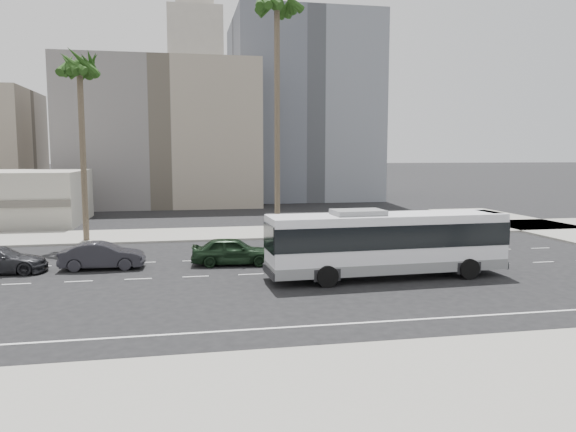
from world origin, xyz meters
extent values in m
plane|color=black|center=(0.00, 0.00, 0.00)|extent=(700.00, 700.00, 0.00)
cube|color=gray|center=(0.00, 15.50, 0.07)|extent=(120.00, 7.00, 0.15)
cube|color=gray|center=(0.00, -15.50, 0.07)|extent=(120.00, 7.00, 0.15)
cube|color=slate|center=(-12.00, 45.00, 9.00)|extent=(24.00, 18.00, 18.00)
cube|color=slate|center=(8.00, 52.00, 13.00)|extent=(20.00, 20.00, 26.00)
cube|color=beige|center=(-2.00, 250.00, 22.00)|extent=(42.00, 42.00, 44.00)
cube|color=beige|center=(-2.00, 250.00, 60.00)|extent=(26.00, 26.00, 32.00)
cube|color=slate|center=(45.00, 230.00, 35.00)|extent=(26.00, 26.00, 70.00)
cube|color=slate|center=(70.00, 260.00, 30.00)|extent=(22.00, 22.00, 60.00)
cube|color=white|center=(1.05, -2.07, 1.98)|extent=(12.87, 3.30, 2.86)
cube|color=black|center=(1.05, -2.07, 2.37)|extent=(12.93, 3.36, 1.21)
cube|color=gray|center=(1.05, -2.07, 0.72)|extent=(12.89, 3.34, 0.55)
cube|color=gray|center=(-0.60, -2.07, 3.52)|extent=(2.71, 1.86, 0.33)
cube|color=#262628|center=(7.10, -2.07, 3.25)|extent=(0.74, 2.01, 0.33)
cylinder|color=black|center=(5.12, -3.48, 0.55)|extent=(1.10, 0.33, 1.10)
cylinder|color=black|center=(5.12, -0.66, 0.55)|extent=(1.10, 0.33, 1.10)
cylinder|color=black|center=(-2.70, -3.48, 0.55)|extent=(1.10, 0.33, 1.10)
cylinder|color=black|center=(-2.70, -0.66, 0.55)|extent=(1.10, 0.33, 1.10)
imported|color=black|center=(-6.74, 2.91, 0.83)|extent=(2.43, 5.04, 1.66)
imported|color=#232228|center=(-14.20, 3.08, 0.77)|extent=(1.80, 4.74, 1.54)
cylinder|color=brown|center=(-2.20, 13.39, 8.89)|extent=(0.49, 0.49, 17.79)
cylinder|color=brown|center=(-16.76, 13.42, 6.33)|extent=(0.40, 0.40, 12.67)
camera|label=1|loc=(-9.61, -29.45, 6.60)|focal=34.25mm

